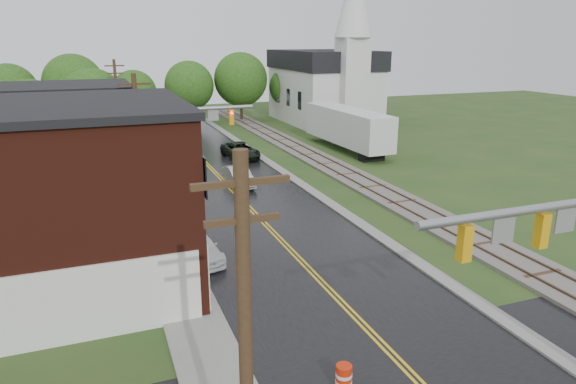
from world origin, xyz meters
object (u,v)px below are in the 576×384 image
sedan_silver (239,177)px  construction_barrel (344,378)px  utility_pole_b (140,149)px  semi_trailer (348,126)px  church (328,79)px  tree_left_c (34,117)px  utility_pole_a (246,363)px  traffic_signal_near (559,244)px  pickup_white (198,248)px  tree_left_e (95,103)px  brick_building (18,203)px  traffic_signal_far (182,128)px  suv_dark (240,151)px  utility_pole_c (118,105)px

sedan_silver → construction_barrel: (-3.30, -24.36, -0.26)m
utility_pole_b → construction_barrel: bearing=-76.6°
sedan_silver → semi_trailer: size_ratio=0.32×
church → tree_left_c: 36.59m
utility_pole_a → sedan_silver: utility_pole_a is taller
traffic_signal_near → pickup_white: (-8.27, 13.82, -4.35)m
church → utility_pole_a: 60.06m
tree_left_e → brick_building: bearing=-96.7°
brick_building → traffic_signal_near: (15.96, -13.00, 0.82)m
pickup_white → semi_trailer: (19.39, 21.37, 1.82)m
traffic_signal_far → suv_dark: 13.28m
utility_pole_a → construction_barrel: 7.25m
tree_left_c → semi_trailer: (28.44, -2.71, -2.07)m
utility_pole_c → construction_barrel: utility_pole_c is taller
traffic_signal_far → construction_barrel: traffic_signal_far is taller
suv_dark → sedan_silver: suv_dark is taller
tree_left_e → pickup_white: (4.05, -30.08, -4.19)m
construction_barrel → pickup_white: bearing=101.0°
traffic_signal_near → semi_trailer: size_ratio=0.55×
tree_left_c → traffic_signal_near: bearing=-65.4°
brick_building → traffic_signal_near: size_ratio=1.95×
church → utility_pole_c: (-26.80, -9.74, -1.11)m
utility_pole_c → tree_left_e: utility_pole_c is taller
traffic_signal_near → utility_pole_a: utility_pole_a is taller
traffic_signal_far → pickup_white: bearing=-96.8°
traffic_signal_near → sedan_silver: 26.84m
brick_building → suv_dark: brick_building is taller
semi_trailer → tree_left_c: bearing=174.6°
tree_left_c → pickup_white: tree_left_c is taller
tree_left_c → construction_barrel: tree_left_c is taller
brick_building → traffic_signal_far: brick_building is taller
traffic_signal_far → utility_pole_b: size_ratio=0.82×
traffic_signal_near → tree_left_e: size_ratio=0.90×
brick_building → utility_pole_b: bearing=50.9°
utility_pole_b → pickup_white: (2.00, -6.18, -4.10)m
utility_pole_b → suv_dark: (10.30, 15.47, -3.99)m
traffic_signal_near → construction_barrel: (-5.97, 2.00, -4.51)m
pickup_white → traffic_signal_near: bearing=-66.1°
brick_building → traffic_signal_far: size_ratio=1.95×
brick_building → utility_pole_b: utility_pole_b is taller
traffic_signal_far → tree_left_e: 19.65m
brick_building → tree_left_e: size_ratio=1.75×
brick_building → utility_pole_a: 16.05m
church → construction_barrel: (-22.50, -49.74, -5.37)m
utility_pole_a → semi_trailer: bearing=60.1°
traffic_signal_far → suv_dark: (6.97, 10.47, -4.24)m
suv_dark → tree_left_c: bearing=165.7°
suv_dark → semi_trailer: (11.09, -0.29, 1.71)m
brick_building → sedan_silver: brick_building is taller
church → sedan_silver: (-19.20, -25.37, -5.12)m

